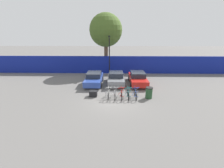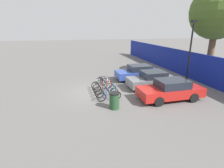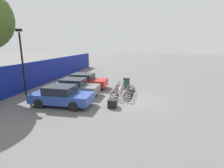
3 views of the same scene
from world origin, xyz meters
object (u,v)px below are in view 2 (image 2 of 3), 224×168
(trash_bin, at_px, (114,101))
(cargo_crate, at_px, (103,81))
(bicycle_teal, at_px, (107,92))
(lamp_post, at_px, (190,48))
(bicycle_white, at_px, (102,85))
(bicycle_blue, at_px, (109,96))
(bicycle_silver, at_px, (103,87))
(car_grey, at_px, (152,80))
(tree_behind_hoarding, at_px, (218,12))
(car_blue, at_px, (138,72))
(car_red, at_px, (170,90))
(bike_rack, at_px, (107,88))
(bicycle_red, at_px, (105,89))

(trash_bin, xyz_separation_m, cargo_crate, (-5.10, 0.30, -0.24))
(bicycle_teal, bearing_deg, lamp_post, 102.36)
(bicycle_white, distance_m, bicycle_blue, 2.45)
(bicycle_silver, xyz_separation_m, car_grey, (0.12, 4.04, 0.31))
(trash_bin, bearing_deg, car_grey, 126.43)
(bicycle_white, bearing_deg, lamp_post, 88.04)
(bicycle_silver, distance_m, tree_behind_hoarding, 12.24)
(bicycle_teal, relative_size, car_blue, 0.40)
(car_grey, height_order, tree_behind_hoarding, tree_behind_hoarding)
(car_grey, relative_size, tree_behind_hoarding, 0.47)
(cargo_crate, bearing_deg, tree_behind_hoarding, 86.52)
(bicycle_blue, bearing_deg, car_red, 80.43)
(bicycle_teal, xyz_separation_m, car_grey, (-1.08, 4.04, 0.31))
(bike_rack, relative_size, car_red, 0.68)
(bicycle_white, bearing_deg, tree_behind_hoarding, 90.91)
(cargo_crate, bearing_deg, trash_bin, -3.41)
(car_blue, height_order, cargo_crate, car_blue)
(tree_behind_hoarding, bearing_deg, cargo_crate, -93.48)
(bicycle_blue, xyz_separation_m, car_red, (0.76, 4.13, 0.31))
(bicycle_white, xyz_separation_m, bicycle_blue, (2.45, 0.00, 0.00))
(car_blue, bearing_deg, bicycle_teal, -47.17)
(car_blue, xyz_separation_m, trash_bin, (5.48, -3.85, -0.17))
(tree_behind_hoarding, bearing_deg, bicycle_white, -85.76)
(lamp_post, bearing_deg, tree_behind_hoarding, 102.26)
(bicycle_white, distance_m, bicycle_silver, 0.59)
(bicycle_red, xyz_separation_m, car_red, (2.02, 4.13, 0.31))
(cargo_crate, height_order, tree_behind_hoarding, tree_behind_hoarding)
(bicycle_blue, xyz_separation_m, trash_bin, (1.21, 0.05, 0.14))
(bicycle_teal, height_order, lamp_post, lamp_post)
(lamp_post, distance_m, cargo_crate, 8.20)
(trash_bin, height_order, cargo_crate, trash_bin)
(bicycle_blue, bearing_deg, lamp_post, 109.23)
(car_red, bearing_deg, tree_behind_hoarding, 121.16)
(bicycle_blue, xyz_separation_m, lamp_post, (-2.64, 7.97, 2.63))
(car_blue, relative_size, car_grey, 1.07)
(bicycle_blue, bearing_deg, bicycle_red, -179.10)
(car_grey, relative_size, trash_bin, 3.85)
(bicycle_white, distance_m, bicycle_teal, 1.80)
(bicycle_teal, bearing_deg, car_grey, 103.35)
(lamp_post, bearing_deg, bike_rack, -79.74)
(bicycle_teal, distance_m, bicycle_blue, 0.65)
(bicycle_white, relative_size, trash_bin, 1.66)
(bicycle_silver, bearing_deg, trash_bin, 0.81)
(bicycle_white, height_order, car_grey, car_grey)
(bike_rack, distance_m, tree_behind_hoarding, 12.15)
(bicycle_red, height_order, lamp_post, lamp_post)
(bike_rack, xyz_separation_m, trash_bin, (2.44, -0.10, 0.04))
(cargo_crate, bearing_deg, car_grey, 59.79)
(bike_rack, relative_size, bicycle_white, 1.75)
(bicycle_teal, xyz_separation_m, cargo_crate, (-3.23, 0.35, -0.10))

